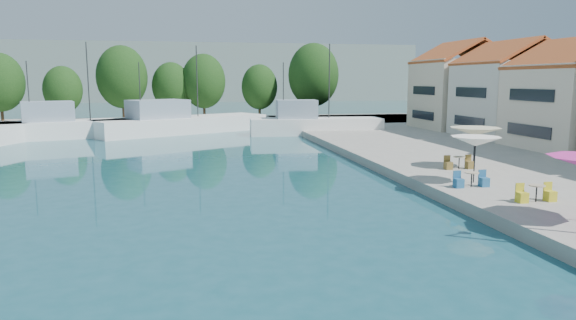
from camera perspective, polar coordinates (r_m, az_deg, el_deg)
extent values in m
cube|color=gray|center=(69.05, -12.86, 3.98)|extent=(90.00, 16.00, 0.60)
cube|color=gray|center=(163.57, -19.93, 9.08)|extent=(180.00, 40.00, 16.00)
cube|color=gray|center=(187.54, 3.00, 8.88)|extent=(140.00, 40.00, 12.00)
cube|color=beige|center=(53.15, 23.33, 6.18)|extent=(8.00, 8.50, 7.00)
pyramid|color=#A64525|center=(53.23, 23.69, 11.88)|extent=(8.40, 8.80, 1.80)
cube|color=beige|center=(60.77, 18.53, 6.93)|extent=(8.60, 8.50, 7.50)
pyramid|color=#A64525|center=(60.88, 18.79, 12.15)|extent=(9.00, 8.80, 1.80)
cube|color=white|center=(57.79, -22.62, 3.00)|extent=(16.60, 8.62, 2.20)
cube|color=#8393A2|center=(57.47, -25.15, 4.92)|extent=(5.54, 4.46, 2.00)
cylinder|color=#2D2D2D|center=(57.72, -21.32, 8.15)|extent=(0.12, 0.12, 8.00)
cylinder|color=#2D2D2D|center=(57.34, -26.89, 6.80)|extent=(0.10, 0.10, 6.00)
cube|color=white|center=(59.48, -11.59, 3.65)|extent=(19.88, 14.07, 2.20)
cube|color=#8393A2|center=(57.97, -14.25, 5.51)|extent=(7.13, 6.34, 2.00)
cylinder|color=#2D2D2D|center=(60.21, -10.07, 8.62)|extent=(0.12, 0.12, 8.00)
cylinder|color=#2D2D2D|center=(57.06, -16.14, 7.40)|extent=(0.10, 0.10, 6.00)
cube|color=white|center=(56.54, 3.11, 3.56)|extent=(14.60, 4.85, 2.20)
cube|color=#8393A2|center=(56.06, 0.95, 5.68)|extent=(4.52, 3.20, 2.00)
cylinder|color=#2D2D2D|center=(56.56, 4.61, 8.72)|extent=(0.12, 0.12, 8.00)
cylinder|color=#2D2D2D|center=(55.81, -0.52, 7.72)|extent=(0.10, 0.10, 6.00)
cylinder|color=#3F2B19|center=(74.55, -29.21, 5.15)|extent=(0.36, 0.36, 3.89)
ellipsoid|color=#133410|center=(74.48, -29.40, 7.54)|extent=(5.91, 5.91, 7.39)
cylinder|color=#3F2B19|center=(72.29, -23.61, 5.17)|extent=(0.36, 0.36, 3.17)
ellipsoid|color=#133410|center=(72.20, -23.74, 7.17)|extent=(4.82, 4.82, 6.02)
cylinder|color=#3F2B19|center=(73.13, -17.84, 6.01)|extent=(0.36, 0.36, 4.41)
ellipsoid|color=#133410|center=(73.07, -17.97, 8.77)|extent=(6.71, 6.71, 8.39)
cylinder|color=#3F2B19|center=(73.48, -12.76, 5.85)|extent=(0.36, 0.36, 3.46)
ellipsoid|color=#133410|center=(73.39, -12.84, 8.01)|extent=(5.26, 5.26, 6.58)
cylinder|color=#3F2B19|center=(73.16, -9.30, 6.14)|extent=(0.36, 0.36, 3.98)
ellipsoid|color=#133410|center=(73.09, -9.36, 8.64)|extent=(6.05, 6.05, 7.56)
cylinder|color=#3F2B19|center=(73.69, -3.18, 6.02)|extent=(0.36, 0.36, 3.35)
ellipsoid|color=#133410|center=(73.61, -3.19, 8.11)|extent=(5.10, 5.10, 6.37)
cylinder|color=#3F2B19|center=(72.78, 2.82, 6.50)|extent=(0.36, 0.36, 4.64)
ellipsoid|color=#133410|center=(72.72, 2.84, 9.42)|extent=(7.05, 7.05, 8.82)
cylinder|color=black|center=(28.46, 20.02, 0.03)|extent=(0.06, 0.06, 2.43)
cone|color=white|center=(28.34, 20.13, 1.96)|extent=(2.60, 2.60, 0.50)
cylinder|color=black|center=(33.43, 19.99, 1.31)|extent=(0.06, 0.06, 2.47)
cone|color=beige|center=(33.32, 20.08, 2.99)|extent=(3.09, 3.09, 0.50)
cylinder|color=black|center=(25.18, 25.87, -3.38)|extent=(0.06, 0.06, 0.74)
cylinder|color=tan|center=(25.11, 25.93, -2.56)|extent=(0.70, 0.70, 0.04)
cube|color=gold|center=(25.64, 27.10, -3.58)|extent=(0.42, 0.42, 0.46)
cube|color=gold|center=(24.80, 24.56, -3.80)|extent=(0.42, 0.42, 0.46)
cylinder|color=black|center=(27.35, 19.71, -2.10)|extent=(0.06, 0.06, 0.74)
cylinder|color=tan|center=(27.28, 19.75, -1.33)|extent=(0.70, 0.70, 0.04)
cube|color=#235E8E|center=(27.74, 20.94, -2.31)|extent=(0.42, 0.42, 0.46)
cube|color=#235E8E|center=(27.02, 18.42, -2.46)|extent=(0.42, 0.42, 0.46)
cylinder|color=black|center=(32.66, 18.47, -0.32)|extent=(0.06, 0.06, 0.74)
cylinder|color=tan|center=(32.61, 18.50, 0.32)|extent=(0.70, 0.70, 0.04)
cube|color=brown|center=(33.03, 19.52, -0.52)|extent=(0.42, 0.42, 0.46)
cube|color=brown|center=(32.34, 17.38, -0.60)|extent=(0.42, 0.42, 0.46)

